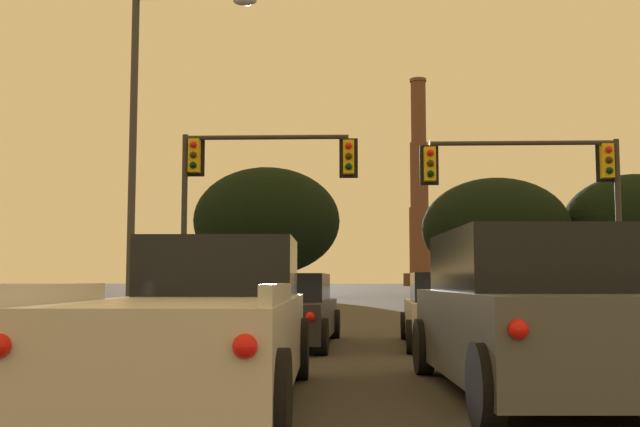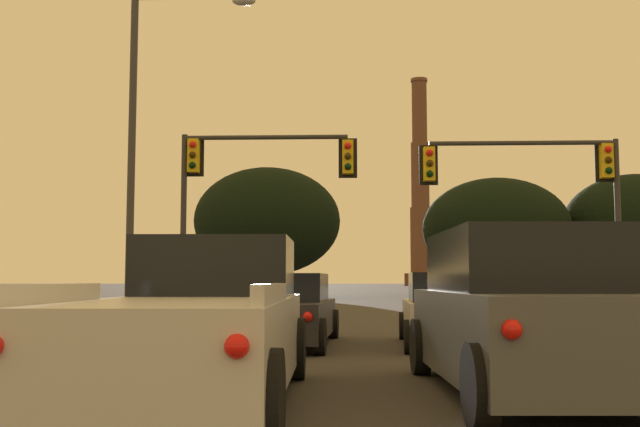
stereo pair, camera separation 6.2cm
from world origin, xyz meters
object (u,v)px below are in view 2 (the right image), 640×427
(traffic_light_overhead_right, at_px, (549,181))
(street_lamp, at_px, (151,120))
(pickup_truck_left_lane_second, at_px, (196,326))
(traffic_light_overhead_left, at_px, (242,178))
(suv_center_lane_second, at_px, (525,315))
(pickup_truck_right_lane_front, at_px, (590,303))
(hatchback_center_lane_front, at_px, (450,312))
(smokestack, at_px, (420,204))
(sedan_left_lane_front, at_px, (284,311))

(traffic_light_overhead_right, height_order, street_lamp, street_lamp)
(pickup_truck_left_lane_second, relative_size, traffic_light_overhead_left, 0.95)
(suv_center_lane_second, bearing_deg, traffic_light_overhead_right, 71.65)
(traffic_light_overhead_left, bearing_deg, pickup_truck_right_lane_front, -36.71)
(traffic_light_overhead_left, bearing_deg, pickup_truck_left_lane_second, -83.69)
(hatchback_center_lane_front, distance_m, smokestack, 158.89)
(pickup_truck_left_lane_second, xyz_separation_m, hatchback_center_lane_front, (3.62, 6.84, -0.14))
(smokestack, bearing_deg, sedan_left_lane_front, -96.61)
(pickup_truck_left_lane_second, height_order, hatchback_center_lane_front, pickup_truck_left_lane_second)
(hatchback_center_lane_front, relative_size, traffic_light_overhead_left, 0.72)
(pickup_truck_right_lane_front, height_order, traffic_light_overhead_right, traffic_light_overhead_right)
(traffic_light_overhead_right, distance_m, street_lamp, 11.90)
(sedan_left_lane_front, relative_size, traffic_light_overhead_right, 0.78)
(suv_center_lane_second, xyz_separation_m, street_lamp, (-7.23, 10.82, 4.64))
(sedan_left_lane_front, distance_m, traffic_light_overhead_left, 8.92)
(pickup_truck_right_lane_front, distance_m, street_lamp, 11.86)
(street_lamp, bearing_deg, hatchback_center_lane_front, -32.50)
(traffic_light_overhead_left, bearing_deg, traffic_light_overhead_right, -0.53)
(smokestack, bearing_deg, street_lamp, -98.25)
(hatchback_center_lane_front, xyz_separation_m, traffic_light_overhead_left, (-5.27, 8.04, 3.80))
(street_lamp, bearing_deg, traffic_light_overhead_left, 60.41)
(pickup_truck_right_lane_front, bearing_deg, traffic_light_overhead_right, 83.64)
(hatchback_center_lane_front, distance_m, street_lamp, 9.85)
(street_lamp, bearing_deg, suv_center_lane_second, -56.27)
(pickup_truck_right_lane_front, relative_size, sedan_left_lane_front, 1.16)
(hatchback_center_lane_front, bearing_deg, pickup_truck_right_lane_front, 29.89)
(street_lamp, bearing_deg, pickup_truck_left_lane_second, -72.53)
(pickup_truck_left_lane_second, distance_m, sedan_left_lane_front, 7.07)
(traffic_light_overhead_left, bearing_deg, sedan_left_lane_front, -75.81)
(sedan_left_lane_front, relative_size, traffic_light_overhead_left, 0.82)
(street_lamp, bearing_deg, sedan_left_lane_front, -48.09)
(sedan_left_lane_front, xyz_separation_m, traffic_light_overhead_right, (7.42, 7.73, 3.63))
(pickup_truck_left_lane_second, bearing_deg, smokestack, 82.41)
(hatchback_center_lane_front, bearing_deg, traffic_light_overhead_left, 125.65)
(pickup_truck_left_lane_second, height_order, traffic_light_overhead_right, traffic_light_overhead_right)
(pickup_truck_right_lane_front, distance_m, smokestack, 156.93)
(pickup_truck_left_lane_second, relative_size, hatchback_center_lane_front, 1.33)
(pickup_truck_right_lane_front, bearing_deg, pickup_truck_left_lane_second, -127.23)
(suv_center_lane_second, height_order, traffic_light_overhead_right, traffic_light_overhead_right)
(pickup_truck_right_lane_front, xyz_separation_m, traffic_light_overhead_right, (0.88, 6.26, 3.49))
(sedan_left_lane_front, bearing_deg, hatchback_center_lane_front, -1.24)
(pickup_truck_left_lane_second, height_order, suv_center_lane_second, suv_center_lane_second)
(suv_center_lane_second, bearing_deg, sedan_left_lane_front, 114.96)
(pickup_truck_right_lane_front, height_order, hatchback_center_lane_front, pickup_truck_right_lane_front)
(sedan_left_lane_front, height_order, suv_center_lane_second, suv_center_lane_second)
(pickup_truck_right_lane_front, xyz_separation_m, pickup_truck_left_lane_second, (-6.87, -8.53, 0.00))
(traffic_light_overhead_left, relative_size, smokestack, 0.12)
(traffic_light_overhead_right, xyz_separation_m, smokestack, (10.77, 149.18, 14.64))
(hatchback_center_lane_front, relative_size, street_lamp, 0.46)
(street_lamp, distance_m, smokestack, 154.71)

